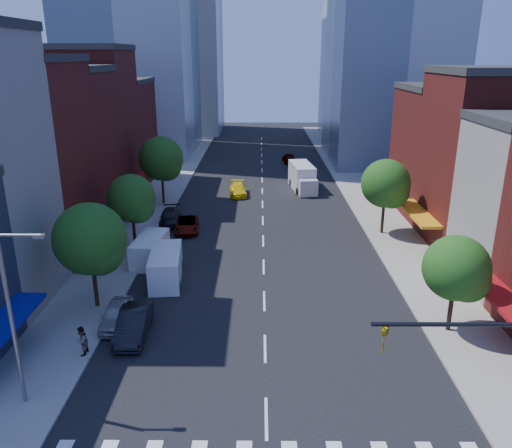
{
  "coord_description": "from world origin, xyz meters",
  "views": [
    {
      "loc": [
        -0.35,
        -19.61,
        16.51
      ],
      "look_at": [
        -0.6,
        14.23,
        5.0
      ],
      "focal_mm": 35.0,
      "sensor_mm": 36.0,
      "label": 1
    }
  ],
  "objects": [
    {
      "name": "cargo_van_far",
      "position": [
        -9.51,
        18.94,
        1.08
      ],
      "size": [
        2.52,
        5.3,
        2.19
      ],
      "rotation": [
        0.0,
        0.0,
        -0.09
      ],
      "color": "white",
      "rests_on": "ground"
    },
    {
      "name": "parked_car_rear",
      "position": [
        -9.5,
        28.96,
        0.72
      ],
      "size": [
        2.51,
        5.17,
        1.45
      ],
      "primitive_type": "imported",
      "rotation": [
        0.0,
        0.0,
        0.1
      ],
      "color": "black",
      "rests_on": "ground"
    },
    {
      "name": "pedestrian_far",
      "position": [
        -10.5,
        5.08,
        1.03
      ],
      "size": [
        0.75,
        0.92,
        1.76
      ],
      "primitive_type": "imported",
      "rotation": [
        0.0,
        0.0,
        -1.68
      ],
      "color": "#999999",
      "rests_on": "sidewalk_left"
    },
    {
      "name": "traffic_car_far",
      "position": [
        4.39,
        59.67,
        0.78
      ],
      "size": [
        2.2,
        4.69,
        1.55
      ],
      "primitive_type": "imported",
      "rotation": [
        0.0,
        0.0,
        3.22
      ],
      "color": "#999999",
      "rests_on": "ground"
    },
    {
      "name": "ground",
      "position": [
        0.0,
        0.0,
        0.0
      ],
      "size": [
        220.0,
        220.0,
        0.0
      ],
      "primitive_type": "plane",
      "color": "black",
      "rests_on": "ground"
    },
    {
      "name": "cargo_van_near",
      "position": [
        -7.48,
        15.19,
        1.18
      ],
      "size": [
        2.81,
        5.81,
        2.39
      ],
      "rotation": [
        0.0,
        0.0,
        0.1
      ],
      "color": "white",
      "rests_on": "ground"
    },
    {
      "name": "tree_right_near",
      "position": [
        11.65,
        7.92,
        4.19
      ],
      "size": [
        4.0,
        4.0,
        6.2
      ],
      "color": "black",
      "rests_on": "sidewalk_right"
    },
    {
      "name": "bldg_left_4",
      "position": [
        -21.0,
        37.5,
        8.5
      ],
      "size": [
        12.0,
        9.0,
        17.0
      ],
      "primitive_type": "cube",
      "color": "#5C1915",
      "rests_on": "ground"
    },
    {
      "name": "sidewalk_right",
      "position": [
        12.5,
        40.0,
        0.07
      ],
      "size": [
        5.0,
        120.0,
        0.15
      ],
      "primitive_type": "cube",
      "color": "gray",
      "rests_on": "ground"
    },
    {
      "name": "tree_left_mid",
      "position": [
        -11.35,
        21.92,
        4.53
      ],
      "size": [
        4.2,
        4.2,
        6.65
      ],
      "color": "black",
      "rests_on": "sidewalk_left"
    },
    {
      "name": "tree_left_near",
      "position": [
        -11.35,
        10.92,
        4.87
      ],
      "size": [
        4.8,
        4.8,
        7.3
      ],
      "color": "black",
      "rests_on": "sidewalk_left"
    },
    {
      "name": "parked_car_second",
      "position": [
        -8.1,
        7.4,
        0.81
      ],
      "size": [
        1.95,
        5.01,
        1.63
      ],
      "primitive_type": "imported",
      "rotation": [
        0.0,
        0.0,
        0.05
      ],
      "color": "black",
      "rests_on": "ground"
    },
    {
      "name": "streetlight",
      "position": [
        -11.81,
        1.0,
        5.28
      ],
      "size": [
        2.25,
        0.25,
        9.0
      ],
      "color": "slate",
      "rests_on": "sidewalk_left"
    },
    {
      "name": "parked_car_third",
      "position": [
        -7.5,
        26.7,
        0.67
      ],
      "size": [
        2.75,
        5.06,
        1.35
      ],
      "primitive_type": "imported",
      "rotation": [
        0.0,
        0.0,
        0.11
      ],
      "color": "#999999",
      "rests_on": "ground"
    },
    {
      "name": "bldg_right_3",
      "position": [
        21.0,
        34.0,
        6.5
      ],
      "size": [
        12.0,
        10.0,
        13.0
      ],
      "primitive_type": "cube",
      "color": "#571615",
      "rests_on": "ground"
    },
    {
      "name": "bldg_left_2",
      "position": [
        -21.0,
        20.5,
        8.0
      ],
      "size": [
        12.0,
        9.0,
        16.0
      ],
      "primitive_type": "cube",
      "color": "#5C1915",
      "rests_on": "ground"
    },
    {
      "name": "tree_left_far",
      "position": [
        -11.35,
        35.92,
        5.2
      ],
      "size": [
        5.0,
        5.0,
        7.75
      ],
      "color": "black",
      "rests_on": "sidewalk_left"
    },
    {
      "name": "taxi",
      "position": [
        -3.01,
        40.07,
        0.72
      ],
      "size": [
        2.31,
        5.06,
        1.44
      ],
      "primitive_type": "imported",
      "rotation": [
        0.0,
        0.0,
        0.06
      ],
      "color": "yellow",
      "rests_on": "ground"
    },
    {
      "name": "sidewalk_left",
      "position": [
        -12.5,
        40.0,
        0.07
      ],
      "size": [
        5.0,
        120.0,
        0.15
      ],
      "primitive_type": "cube",
      "color": "gray",
      "rests_on": "ground"
    },
    {
      "name": "bldg_left_3",
      "position": [
        -21.0,
        29.0,
        7.5
      ],
      "size": [
        12.0,
        8.0,
        15.0
      ],
      "primitive_type": "cube",
      "color": "#571615",
      "rests_on": "ground"
    },
    {
      "name": "bldg_left_5",
      "position": [
        -21.0,
        47.0,
        6.5
      ],
      "size": [
        12.0,
        10.0,
        13.0
      ],
      "primitive_type": "cube",
      "color": "#571615",
      "rests_on": "ground"
    },
    {
      "name": "traffic_car_oncoming",
      "position": [
        6.09,
        46.35,
        0.68
      ],
      "size": [
        1.75,
        4.24,
        1.37
      ],
      "primitive_type": "imported",
      "rotation": [
        0.0,
        0.0,
        3.07
      ],
      "color": "black",
      "rests_on": "ground"
    },
    {
      "name": "bldg_right_2",
      "position": [
        21.0,
        24.0,
        7.5
      ],
      "size": [
        12.0,
        10.0,
        15.0
      ],
      "primitive_type": "cube",
      "color": "#5C1915",
      "rests_on": "ground"
    },
    {
      "name": "box_truck",
      "position": [
        5.16,
        42.94,
        1.52
      ],
      "size": [
        3.25,
        8.19,
        3.21
      ],
      "rotation": [
        0.0,
        0.0,
        0.12
      ],
      "color": "silver",
      "rests_on": "ground"
    },
    {
      "name": "tree_right_far",
      "position": [
        11.65,
        25.92,
        4.86
      ],
      "size": [
        4.6,
        4.6,
        7.2
      ],
      "color": "black",
      "rests_on": "sidewalk_right"
    },
    {
      "name": "parked_car_front",
      "position": [
        -9.5,
        8.71,
        0.72
      ],
      "size": [
        1.9,
        4.3,
        1.44
      ],
      "primitive_type": "imported",
      "rotation": [
        0.0,
        0.0,
        0.05
      ],
      "color": "#A09FA3",
      "rests_on": "ground"
    }
  ]
}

